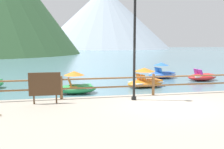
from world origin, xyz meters
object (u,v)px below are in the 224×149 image
(lamp_post, at_px, (135,32))
(pedal_boat_2, at_px, (76,86))
(pedal_boat_0, at_px, (202,77))
(pedal_boat_6, at_px, (146,81))
(sign_board, at_px, (45,85))
(pedal_boat_3, at_px, (162,73))

(lamp_post, relative_size, pedal_boat_2, 2.12)
(pedal_boat_0, relative_size, pedal_boat_6, 0.83)
(sign_board, height_order, pedal_boat_6, sign_board)
(sign_board, distance_m, pedal_boat_2, 3.86)
(sign_board, relative_size, pedal_boat_6, 0.43)
(pedal_boat_6, bearing_deg, pedal_boat_3, 52.63)
(pedal_boat_0, bearing_deg, pedal_boat_2, -163.03)
(pedal_boat_2, height_order, pedal_boat_6, pedal_boat_2)
(pedal_boat_2, bearing_deg, lamp_post, -59.41)
(sign_board, xyz_separation_m, pedal_boat_0, (10.49, 6.35, -0.87))
(sign_board, distance_m, pedal_boat_3, 11.34)
(lamp_post, height_order, sign_board, lamp_post)
(pedal_boat_2, bearing_deg, pedal_boat_6, 15.31)
(pedal_boat_0, distance_m, pedal_boat_2, 9.58)
(sign_board, bearing_deg, pedal_boat_3, 44.42)
(sign_board, height_order, pedal_boat_3, sign_board)
(lamp_post, height_order, pedal_boat_0, lamp_post)
(lamp_post, distance_m, pedal_boat_0, 9.93)
(lamp_post, xyz_separation_m, pedal_boat_2, (-2.14, 3.62, -2.71))
(sign_board, bearing_deg, pedal_boat_6, 39.96)
(lamp_post, relative_size, pedal_boat_3, 1.81)
(pedal_boat_3, bearing_deg, sign_board, -135.58)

